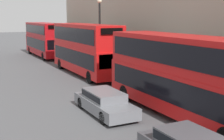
% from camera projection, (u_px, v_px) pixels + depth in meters
% --- Properties ---
extents(bus_leading, '(2.59, 11.46, 4.26)m').
position_uv_depth(bus_leading, '(184.00, 73.00, 16.01)').
color(bus_leading, red).
rests_on(bus_leading, ground).
extents(bus_second_in_queue, '(2.59, 10.86, 4.53)m').
position_uv_depth(bus_second_in_queue, '(85.00, 47.00, 28.00)').
color(bus_second_in_queue, red).
rests_on(bus_second_in_queue, ground).
extents(bus_third_in_queue, '(2.59, 10.74, 4.34)m').
position_uv_depth(bus_third_in_queue, '(44.00, 38.00, 40.52)').
color(bus_third_in_queue, '#A80F14').
rests_on(bus_third_in_queue, ground).
extents(car_hatchback, '(1.79, 4.71, 1.25)m').
position_uv_depth(car_hatchback, '(104.00, 101.00, 16.90)').
color(car_hatchback, slate).
rests_on(car_hatchback, ground).
extents(street_lamp, '(0.44, 0.44, 6.82)m').
position_uv_depth(street_lamp, '(100.00, 27.00, 28.84)').
color(street_lamp, black).
rests_on(street_lamp, ground).
extents(pedestrian, '(0.36, 0.36, 1.66)m').
position_uv_depth(pedestrian, '(149.00, 76.00, 23.67)').
color(pedestrian, maroon).
rests_on(pedestrian, ground).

